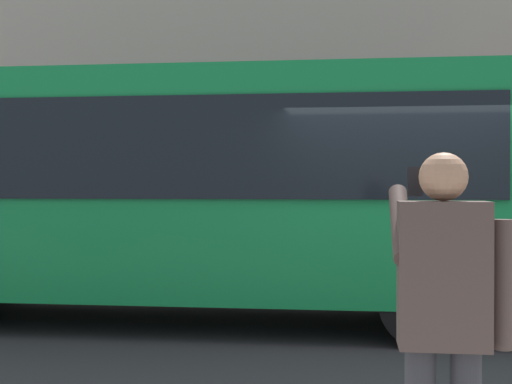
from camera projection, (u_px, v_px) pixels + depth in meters
ground_plane at (403, 341)px, 7.97m from camera, size 60.00×60.00×0.00m
red_bus at (168, 186)px, 9.06m from camera, size 9.05×2.54×3.08m
pedestrian_photographer at (444, 309)px, 3.30m from camera, size 0.53×0.52×1.70m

